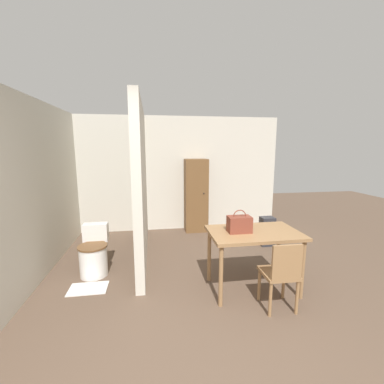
{
  "coord_description": "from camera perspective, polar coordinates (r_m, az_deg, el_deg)",
  "views": [
    {
      "loc": [
        -0.4,
        -1.58,
        1.83
      ],
      "look_at": [
        0.18,
        2.12,
        1.18
      ],
      "focal_mm": 24.0,
      "sensor_mm": 36.0,
      "label": 1
    }
  ],
  "objects": [
    {
      "name": "wall_back",
      "position": [
        5.74,
        -4.94,
        4.02
      ],
      "size": [
        4.9,
        0.12,
        2.5
      ],
      "color": "beige",
      "rests_on": "ground_plane"
    },
    {
      "name": "wall_left",
      "position": [
        3.99,
        -32.58,
        -0.06
      ],
      "size": [
        0.12,
        5.05,
        2.5
      ],
      "color": "beige",
      "rests_on": "ground_plane"
    },
    {
      "name": "partition_wall",
      "position": [
        4.36,
        -11.24,
        2.02
      ],
      "size": [
        0.12,
        2.63,
        2.5
      ],
      "color": "beige",
      "rests_on": "ground_plane"
    },
    {
      "name": "dining_table",
      "position": [
        3.41,
        13.58,
        -9.96
      ],
      "size": [
        1.14,
        0.73,
        0.78
      ],
      "color": "#997047",
      "rests_on": "ground_plane"
    },
    {
      "name": "wooden_chair",
      "position": [
        3.16,
        19.19,
        -16.63
      ],
      "size": [
        0.38,
        0.38,
        0.82
      ],
      "rotation": [
        0.0,
        0.0,
        -0.02
      ],
      "color": "#997047",
      "rests_on": "ground_plane"
    },
    {
      "name": "toilet",
      "position": [
        4.1,
        -20.96,
        -12.81
      ],
      "size": [
        0.41,
        0.56,
        0.7
      ],
      "color": "white",
      "rests_on": "ground_plane"
    },
    {
      "name": "handbag",
      "position": [
        3.28,
        10.47,
        -7.01
      ],
      "size": [
        0.29,
        0.18,
        0.29
      ],
      "color": "brown",
      "rests_on": "dining_table"
    },
    {
      "name": "wooden_cabinet",
      "position": [
        5.61,
        0.9,
        -0.78
      ],
      "size": [
        0.49,
        0.39,
        1.59
      ],
      "color": "brown",
      "rests_on": "ground_plane"
    },
    {
      "name": "bath_mat",
      "position": [
        3.84,
        -22.06,
        -19.27
      ],
      "size": [
        0.49,
        0.31,
        0.01
      ],
      "color": "silver",
      "rests_on": "ground_plane"
    },
    {
      "name": "space_heater",
      "position": [
        5.09,
        16.31,
        -8.36
      ],
      "size": [
        0.25,
        0.2,
        0.55
      ],
      "color": "#2D2D33",
      "rests_on": "ground_plane"
    }
  ]
}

